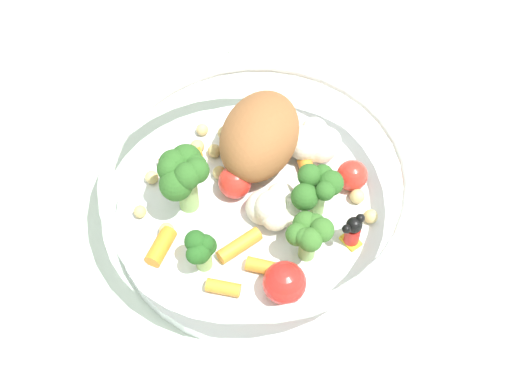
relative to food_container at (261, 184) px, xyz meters
name	(u,v)px	position (x,y,z in m)	size (l,w,h in m)	color
ground_plane	(268,207)	(0.00, 0.00, -0.03)	(2.40, 2.40, 0.00)	silver
food_container	(261,184)	(0.00, 0.00, 0.00)	(0.23, 0.23, 0.07)	white
folded_napkin	(321,29)	(0.08, -0.19, -0.03)	(0.14, 0.11, 0.01)	white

